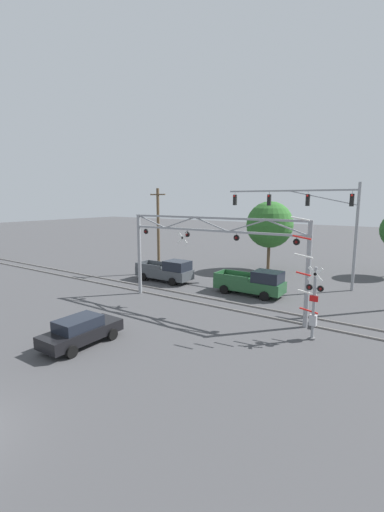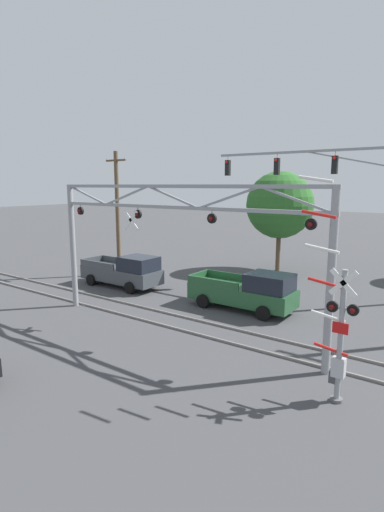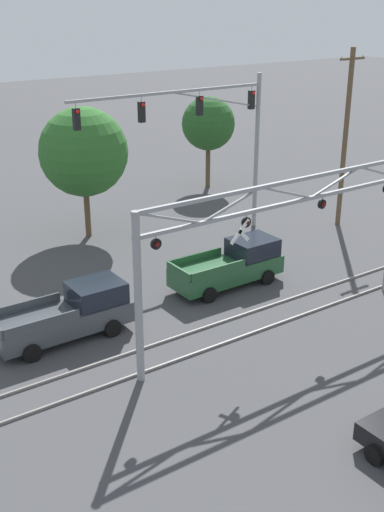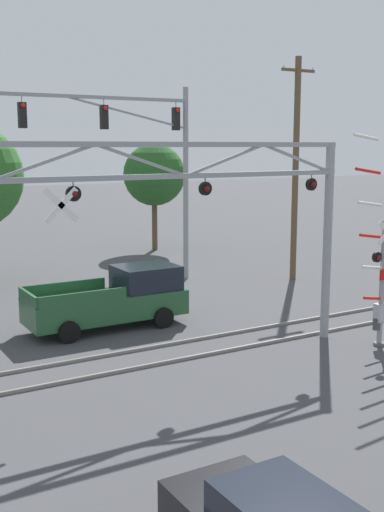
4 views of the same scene
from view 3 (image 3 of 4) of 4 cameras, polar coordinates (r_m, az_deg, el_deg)
rail_track_near at (r=26.46m, az=7.33°, el=-6.10°), size 80.00×0.08×0.10m
rail_track_far at (r=27.41m, az=5.34°, el=-4.96°), size 80.00×0.08×0.10m
crossing_gantry at (r=24.59m, az=8.21°, el=2.13°), size 13.18×0.29×6.20m
traffic_signal_span at (r=34.40m, az=2.00°, el=11.44°), size 11.42×0.39×8.67m
pickup_truck_lead at (r=29.63m, az=3.62°, el=-0.79°), size 5.39×2.13×2.01m
pickup_truck_following at (r=25.56m, az=-10.78°, el=-5.08°), size 5.38×2.13×2.01m
utility_pole_right at (r=37.39m, az=13.47°, el=10.20°), size 1.80×0.28×9.97m
background_tree_beyond_span at (r=44.41m, az=1.46°, el=11.67°), size 3.62×3.62×6.25m
background_tree_far_left_verge at (r=35.04m, az=-9.62°, el=9.10°), size 4.77×4.77×7.16m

